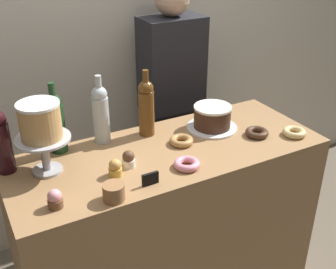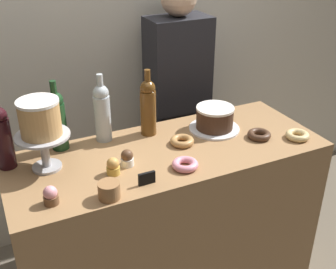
# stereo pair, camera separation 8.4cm
# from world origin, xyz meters

# --- Properties ---
(back_wall) EXTENTS (6.00, 0.05, 2.60)m
(back_wall) POSITION_xyz_m (0.00, 0.86, 1.30)
(back_wall) COLOR beige
(back_wall) RESTS_ON ground_plane
(display_counter) EXTENTS (1.45, 0.57, 0.95)m
(display_counter) POSITION_xyz_m (0.00, 0.00, 0.48)
(display_counter) COLOR #997047
(display_counter) RESTS_ON ground_plane
(cake_stand_pedestal) EXTENTS (0.22, 0.22, 0.16)m
(cake_stand_pedestal) POSITION_xyz_m (-0.52, 0.08, 1.06)
(cake_stand_pedestal) COLOR #B2B2B7
(cake_stand_pedestal) RESTS_ON display_counter
(white_layer_cake) EXTENTS (0.17, 0.17, 0.15)m
(white_layer_cake) POSITION_xyz_m (-0.52, 0.08, 1.19)
(white_layer_cake) COLOR tan
(white_layer_cake) RESTS_ON cake_stand_pedestal
(silver_serving_platter) EXTENTS (0.25, 0.25, 0.01)m
(silver_serving_platter) POSITION_xyz_m (0.30, 0.09, 0.96)
(silver_serving_platter) COLOR white
(silver_serving_platter) RESTS_ON display_counter
(chocolate_round_cake) EXTENTS (0.19, 0.19, 0.11)m
(chocolate_round_cake) POSITION_xyz_m (0.30, 0.09, 1.02)
(chocolate_round_cake) COLOR #3D2619
(chocolate_round_cake) RESTS_ON silver_serving_platter
(wine_bottle_clear) EXTENTS (0.08, 0.08, 0.33)m
(wine_bottle_clear) POSITION_xyz_m (-0.23, 0.22, 1.10)
(wine_bottle_clear) COLOR #B2BCC1
(wine_bottle_clear) RESTS_ON display_counter
(wine_bottle_dark_red) EXTENTS (0.08, 0.08, 0.33)m
(wine_bottle_dark_red) POSITION_xyz_m (-0.67, 0.17, 1.10)
(wine_bottle_dark_red) COLOR black
(wine_bottle_dark_red) RESTS_ON display_counter
(wine_bottle_green) EXTENTS (0.08, 0.08, 0.33)m
(wine_bottle_green) POSITION_xyz_m (-0.43, 0.23, 1.10)
(wine_bottle_green) COLOR #193D1E
(wine_bottle_green) RESTS_ON display_counter
(wine_bottle_amber) EXTENTS (0.08, 0.08, 0.33)m
(wine_bottle_amber) POSITION_xyz_m (-0.01, 0.19, 1.10)
(wine_bottle_amber) COLOR #5B3814
(wine_bottle_amber) RESTS_ON display_counter
(cupcake_caramel) EXTENTS (0.06, 0.06, 0.07)m
(cupcake_caramel) POSITION_xyz_m (-0.29, -0.08, 0.99)
(cupcake_caramel) COLOR gold
(cupcake_caramel) RESTS_ON display_counter
(cupcake_strawberry) EXTENTS (0.06, 0.06, 0.07)m
(cupcake_strawberry) POSITION_xyz_m (-0.56, -0.17, 0.99)
(cupcake_strawberry) COLOR brown
(cupcake_strawberry) RESTS_ON display_counter
(cupcake_chocolate) EXTENTS (0.06, 0.06, 0.07)m
(cupcake_chocolate) POSITION_xyz_m (-0.21, -0.04, 0.99)
(cupcake_chocolate) COLOR white
(cupcake_chocolate) RESTS_ON display_counter
(donut_maple) EXTENTS (0.11, 0.11, 0.03)m
(donut_maple) POSITION_xyz_m (0.08, 0.02, 0.97)
(donut_maple) COLOR #B27F47
(donut_maple) RESTS_ON display_counter
(donut_pink) EXTENTS (0.11, 0.11, 0.03)m
(donut_pink) POSITION_xyz_m (-0.00, -0.17, 0.97)
(donut_pink) COLOR pink
(donut_pink) RESTS_ON display_counter
(donut_chocolate) EXTENTS (0.11, 0.11, 0.03)m
(donut_chocolate) POSITION_xyz_m (0.45, -0.08, 0.97)
(donut_chocolate) COLOR #472D1E
(donut_chocolate) RESTS_ON display_counter
(donut_glazed) EXTENTS (0.11, 0.11, 0.03)m
(donut_glazed) POSITION_xyz_m (0.61, -0.16, 0.97)
(donut_glazed) COLOR #E0C17F
(donut_glazed) RESTS_ON display_counter
(cookie_stack) EXTENTS (0.08, 0.08, 0.07)m
(cookie_stack) POSITION_xyz_m (-0.36, -0.23, 0.99)
(cookie_stack) COLOR olive
(cookie_stack) RESTS_ON display_counter
(price_sign_chalkboard) EXTENTS (0.07, 0.01, 0.05)m
(price_sign_chalkboard) POSITION_xyz_m (-0.19, -0.21, 0.98)
(price_sign_chalkboard) COLOR black
(price_sign_chalkboard) RESTS_ON display_counter
(barista_figure) EXTENTS (0.36, 0.22, 1.60)m
(barista_figure) POSITION_xyz_m (0.36, 0.62, 0.84)
(barista_figure) COLOR black
(barista_figure) RESTS_ON ground_plane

